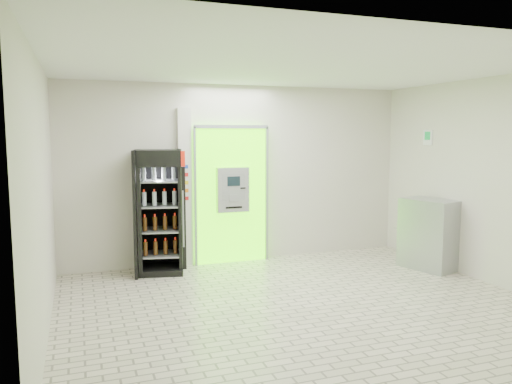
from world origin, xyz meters
name	(u,v)px	position (x,y,z in m)	size (l,w,h in m)	color
ground	(301,305)	(0.00, 0.00, 0.00)	(6.00, 6.00, 0.00)	beige
room_shell	(302,162)	(0.00, 0.00, 1.84)	(6.00, 6.00, 6.00)	beige
atm_assembly	(231,194)	(-0.20, 2.41, 1.17)	(1.30, 0.24, 2.33)	#53FF00
pillar	(185,188)	(-0.98, 2.45, 1.30)	(0.22, 0.11, 2.60)	silver
beverage_cooler	(159,214)	(-1.46, 2.17, 0.93)	(0.85, 0.80, 1.94)	black
steel_cabinet	(430,234)	(2.71, 0.91, 0.57)	(0.81, 0.98, 1.13)	#9C9EA3
exit_sign	(428,137)	(2.99, 1.40, 2.12)	(0.02, 0.22, 0.26)	white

